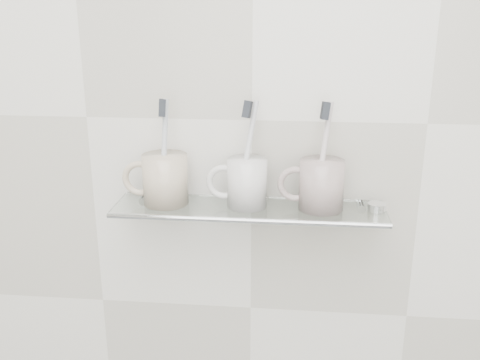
# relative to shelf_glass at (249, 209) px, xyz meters

# --- Properties ---
(wall_back) EXTENTS (2.50, 0.00, 2.50)m
(wall_back) POSITION_rel_shelf_glass_xyz_m (0.00, 0.06, 0.15)
(wall_back) COLOR silver
(wall_back) RESTS_ON ground
(shelf_glass) EXTENTS (0.50, 0.12, 0.01)m
(shelf_glass) POSITION_rel_shelf_glass_xyz_m (0.00, 0.00, 0.00)
(shelf_glass) COLOR silver
(shelf_glass) RESTS_ON wall_back
(shelf_rail) EXTENTS (0.50, 0.01, 0.01)m
(shelf_rail) POSITION_rel_shelf_glass_xyz_m (0.00, -0.06, 0.00)
(shelf_rail) COLOR silver
(shelf_rail) RESTS_ON shelf_glass
(bracket_left) EXTENTS (0.02, 0.03, 0.02)m
(bracket_left) POSITION_rel_shelf_glass_xyz_m (-0.21, 0.05, -0.01)
(bracket_left) COLOR silver
(bracket_left) RESTS_ON wall_back
(bracket_right) EXTENTS (0.02, 0.03, 0.02)m
(bracket_right) POSITION_rel_shelf_glass_xyz_m (0.21, 0.05, -0.01)
(bracket_right) COLOR silver
(bracket_right) RESTS_ON wall_back
(mug_left) EXTENTS (0.08, 0.08, 0.09)m
(mug_left) POSITION_rel_shelf_glass_xyz_m (-0.16, 0.00, 0.05)
(mug_left) COLOR beige
(mug_left) RESTS_ON shelf_glass
(mug_left_handle) EXTENTS (0.07, 0.01, 0.07)m
(mug_left_handle) POSITION_rel_shelf_glass_xyz_m (-0.20, 0.00, 0.05)
(mug_left_handle) COLOR beige
(mug_left_handle) RESTS_ON mug_left
(toothbrush_left) EXTENTS (0.02, 0.03, 0.19)m
(toothbrush_left) POSITION_rel_shelf_glass_xyz_m (-0.16, 0.00, 0.10)
(toothbrush_left) COLOR silver
(toothbrush_left) RESTS_ON mug_left
(bristles_left) EXTENTS (0.02, 0.03, 0.03)m
(bristles_left) POSITION_rel_shelf_glass_xyz_m (-0.16, 0.00, 0.19)
(bristles_left) COLOR #22252B
(bristles_left) RESTS_ON toothbrush_left
(mug_center) EXTENTS (0.09, 0.09, 0.09)m
(mug_center) POSITION_rel_shelf_glass_xyz_m (-0.00, 0.00, 0.05)
(mug_center) COLOR white
(mug_center) RESTS_ON shelf_glass
(mug_center_handle) EXTENTS (0.07, 0.01, 0.07)m
(mug_center_handle) POSITION_rel_shelf_glass_xyz_m (-0.05, 0.00, 0.05)
(mug_center_handle) COLOR white
(mug_center_handle) RESTS_ON mug_center
(toothbrush_center) EXTENTS (0.04, 0.04, 0.19)m
(toothbrush_center) POSITION_rel_shelf_glass_xyz_m (-0.00, 0.00, 0.10)
(toothbrush_center) COLOR silver
(toothbrush_center) RESTS_ON mug_center
(bristles_center) EXTENTS (0.02, 0.03, 0.03)m
(bristles_center) POSITION_rel_shelf_glass_xyz_m (-0.00, 0.00, 0.19)
(bristles_center) COLOR #22252B
(bristles_center) RESTS_ON toothbrush_center
(mug_right) EXTENTS (0.08, 0.08, 0.09)m
(mug_right) POSITION_rel_shelf_glass_xyz_m (0.13, 0.00, 0.05)
(mug_right) COLOR white
(mug_right) RESTS_ON shelf_glass
(mug_right_handle) EXTENTS (0.07, 0.01, 0.07)m
(mug_right_handle) POSITION_rel_shelf_glass_xyz_m (0.08, 0.00, 0.05)
(mug_right_handle) COLOR white
(mug_right_handle) RESTS_ON mug_right
(toothbrush_right) EXTENTS (0.03, 0.03, 0.19)m
(toothbrush_right) POSITION_rel_shelf_glass_xyz_m (0.13, 0.00, 0.10)
(toothbrush_right) COLOR beige
(toothbrush_right) RESTS_ON mug_right
(bristles_right) EXTENTS (0.02, 0.03, 0.03)m
(bristles_right) POSITION_rel_shelf_glass_xyz_m (0.13, 0.00, 0.19)
(bristles_right) COLOR #22252B
(bristles_right) RESTS_ON toothbrush_right
(chrome_cap) EXTENTS (0.03, 0.03, 0.01)m
(chrome_cap) POSITION_rel_shelf_glass_xyz_m (0.23, 0.00, 0.01)
(chrome_cap) COLOR silver
(chrome_cap) RESTS_ON shelf_glass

